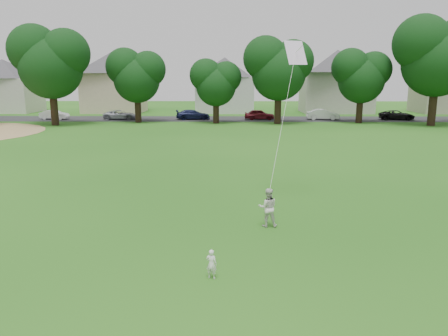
{
  "coord_description": "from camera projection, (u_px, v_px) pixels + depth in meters",
  "views": [
    {
      "loc": [
        0.81,
        -11.9,
        5.26
      ],
      "look_at": [
        0.61,
        2.0,
        2.3
      ],
      "focal_mm": 35.0,
      "sensor_mm": 36.0,
      "label": 1
    }
  ],
  "objects": [
    {
      "name": "house_row",
      "position": [
        236.0,
        76.0,
        62.51
      ],
      "size": [
        76.6,
        13.89,
        10.58
      ],
      "color": "silver",
      "rests_on": "ground"
    },
    {
      "name": "tree_row",
      "position": [
        256.0,
        64.0,
        46.79
      ],
      "size": [
        80.93,
        9.2,
        11.72
      ],
      "color": "black",
      "rests_on": "ground"
    },
    {
      "name": "parked_cars",
      "position": [
        202.0,
        115.0,
        52.75
      ],
      "size": [
        54.9,
        2.38,
        1.28
      ],
      "color": "black",
      "rests_on": "ground"
    },
    {
      "name": "ground",
      "position": [
        202.0,
        259.0,
        12.74
      ],
      "size": [
        160.0,
        160.0,
        0.0
      ],
      "primitive_type": "plane",
      "color": "#1B5313",
      "rests_on": "ground"
    },
    {
      "name": "kite",
      "position": [
        283.0,
        121.0,
        16.51
      ],
      "size": [
        1.26,
        2.23,
        6.42
      ],
      "color": "white",
      "rests_on": "ground"
    },
    {
      "name": "older_boy",
      "position": [
        268.0,
        208.0,
        15.36
      ],
      "size": [
        0.68,
        0.53,
        1.39
      ],
      "primitive_type": "imported",
      "rotation": [
        0.0,
        0.0,
        3.15
      ],
      "color": "silver",
      "rests_on": "ground"
    },
    {
      "name": "street",
      "position": [
        224.0,
        119.0,
        53.82
      ],
      "size": [
        90.0,
        7.0,
        0.01
      ],
      "primitive_type": "cube",
      "color": "#2D2D30",
      "rests_on": "ground"
    },
    {
      "name": "toddler",
      "position": [
        211.0,
        264.0,
        11.45
      ],
      "size": [
        0.34,
        0.28,
        0.81
      ],
      "primitive_type": "imported",
      "rotation": [
        0.0,
        0.0,
        2.81
      ],
      "color": "white",
      "rests_on": "ground"
    }
  ]
}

